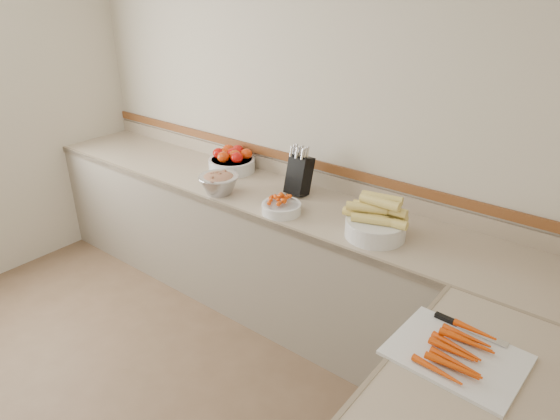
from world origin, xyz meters
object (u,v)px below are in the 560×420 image
Objects in this scene: tomato_bowl at (232,161)px; cherry_tomato_bowl at (281,206)px; knife_block at (299,174)px; corn_bowl at (376,222)px; cutting_board at (457,353)px; rhubarb_bowl at (219,182)px.

cherry_tomato_bowl is (0.74, -0.35, -0.03)m from tomato_bowl.
corn_bowl is at bearing -18.03° from knife_block.
tomato_bowl is at bearing 155.53° from cutting_board.
corn_bowl reaches higher than rhubarb_bowl.
rhubarb_bowl is at bearing -177.86° from cherry_tomato_bowl.
cutting_board is at bearing -17.27° from rhubarb_bowl.
tomato_bowl is 1.36m from corn_bowl.
tomato_bowl is (-0.64, 0.04, -0.06)m from knife_block.
corn_bowl is at bearing 8.15° from cherry_tomato_bowl.
tomato_bowl reaches higher than cherry_tomato_bowl.
cherry_tomato_bowl is at bearing -25.15° from tomato_bowl.
cherry_tomato_bowl is 0.60m from corn_bowl.
rhubarb_bowl is (0.23, -0.37, 0.00)m from tomato_bowl.
knife_block is at bearing 107.04° from cherry_tomato_bowl.
tomato_bowl is 0.69× the size of cutting_board.
knife_block is 1.67m from cutting_board.
tomato_bowl reaches higher than cutting_board.
cherry_tomato_bowl is 0.49× the size of cutting_board.
cutting_board is at bearing -24.47° from tomato_bowl.
rhubarb_bowl reaches higher than cutting_board.
rhubarb_bowl is at bearing -58.35° from tomato_bowl.
corn_bowl is (0.60, 0.09, 0.04)m from cherry_tomato_bowl.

